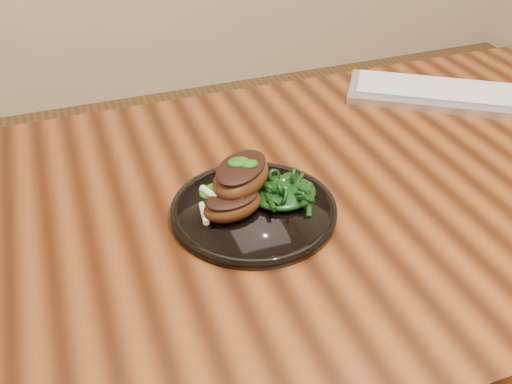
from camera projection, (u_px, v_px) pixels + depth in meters
desk at (386, 212)px, 1.01m from camera, size 1.60×0.80×0.75m
plate at (254, 210)px, 0.87m from camera, size 0.25×0.25×0.02m
lamb_chop_front at (232, 204)px, 0.84m from camera, size 0.10×0.08×0.04m
lamb_chop_back at (241, 175)px, 0.86m from camera, size 0.14×0.13×0.05m
herb_smear at (223, 190)px, 0.90m from camera, size 0.08×0.05×0.00m
greens_heap at (283, 189)px, 0.87m from camera, size 0.10×0.10×0.04m
keyboard at (466, 96)px, 1.18m from camera, size 0.48×0.38×0.02m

